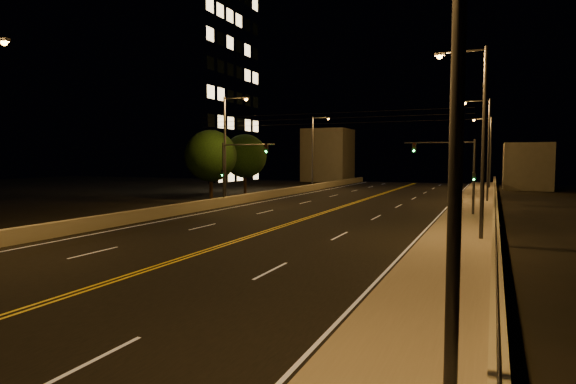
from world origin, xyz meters
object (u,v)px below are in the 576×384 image
at_px(streetlight_2, 486,144).
at_px(streetlight_0, 439,69).
at_px(streetlight_1, 478,132).
at_px(tree_0, 211,156).
at_px(streetlight_3, 488,148).
at_px(streetlight_6, 314,148).
at_px(streetlight_5, 227,144).
at_px(traffic_signal_right, 459,168).
at_px(building_tower, 162,89).
at_px(tree_1, 245,156).
at_px(traffic_signal_left, 234,166).

bearing_deg(streetlight_2, streetlight_0, -90.00).
bearing_deg(streetlight_1, tree_0, 147.54).
xyz_separation_m(streetlight_3, streetlight_6, (-21.48, -10.10, 0.00)).
relative_size(streetlight_2, streetlight_5, 1.00).
distance_m(streetlight_3, streetlight_5, 39.40).
bearing_deg(streetlight_2, traffic_signal_right, -97.68).
bearing_deg(tree_0, streetlight_5, -44.29).
xyz_separation_m(streetlight_1, building_tower, (-43.39, 31.11, 8.53)).
bearing_deg(streetlight_6, tree_1, -123.76).
relative_size(traffic_signal_left, tree_1, 0.79).
height_order(streetlight_2, building_tower, building_tower).
xyz_separation_m(streetlight_2, building_tower, (-43.39, 8.25, 8.53)).
relative_size(streetlight_0, building_tower, 0.33).
xyz_separation_m(tree_0, tree_1, (-1.21, 9.64, 0.01)).
distance_m(streetlight_1, tree_0, 30.98).
bearing_deg(streetlight_3, streetlight_0, -90.00).
bearing_deg(traffic_signal_left, tree_1, 114.92).
distance_m(streetlight_2, tree_0, 26.88).
height_order(streetlight_2, traffic_signal_right, streetlight_2).
bearing_deg(streetlight_6, streetlight_0, -68.19).
height_order(streetlight_5, traffic_signal_right, streetlight_5).
bearing_deg(tree_0, streetlight_6, 75.82).
xyz_separation_m(streetlight_0, streetlight_1, (0.00, 18.65, 0.00)).
height_order(streetlight_2, tree_1, streetlight_2).
bearing_deg(streetlight_6, streetlight_1, -58.48).
xyz_separation_m(streetlight_3, streetlight_5, (-21.48, -33.04, 0.00)).
bearing_deg(tree_0, tree_1, 97.13).
bearing_deg(streetlight_1, streetlight_6, 121.52).
bearing_deg(tree_1, traffic_signal_left, -65.08).
bearing_deg(streetlight_0, streetlight_5, 124.94).
bearing_deg(streetlight_6, traffic_signal_right, -50.24).
distance_m(streetlight_1, streetlight_6, 41.08).
xyz_separation_m(streetlight_5, tree_0, (-4.65, 4.54, -1.08)).
bearing_deg(streetlight_1, tree_1, 136.15).
xyz_separation_m(traffic_signal_left, tree_1, (-7.04, 15.15, 0.92)).
xyz_separation_m(streetlight_6, traffic_signal_left, (1.18, -23.91, -2.00)).
relative_size(streetlight_0, streetlight_6, 1.00).
height_order(traffic_signal_left, building_tower, building_tower).
height_order(streetlight_5, traffic_signal_left, streetlight_5).
height_order(streetlight_1, traffic_signal_left, streetlight_1).
distance_m(streetlight_2, streetlight_3, 22.27).
xyz_separation_m(streetlight_0, streetlight_5, (-21.48, 30.74, 0.00)).
bearing_deg(streetlight_5, streetlight_2, 26.63).
bearing_deg(streetlight_0, traffic_signal_right, 93.05).
distance_m(streetlight_0, streetlight_3, 63.77).
relative_size(streetlight_1, streetlight_5, 1.00).
bearing_deg(streetlight_2, tree_0, -166.58).
height_order(streetlight_2, streetlight_3, same).
distance_m(streetlight_3, building_tower, 46.39).
xyz_separation_m(building_tower, tree_1, (16.06, -4.85, -9.61)).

